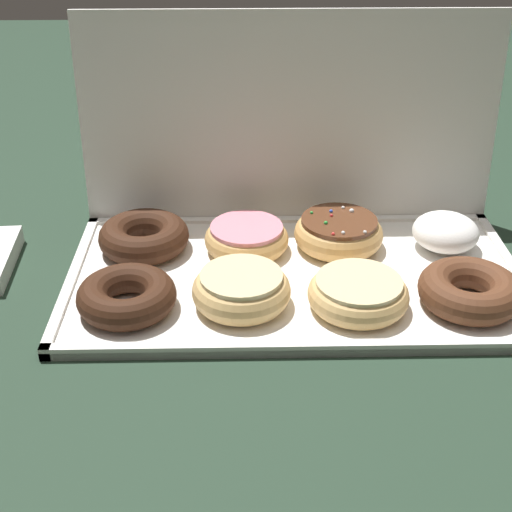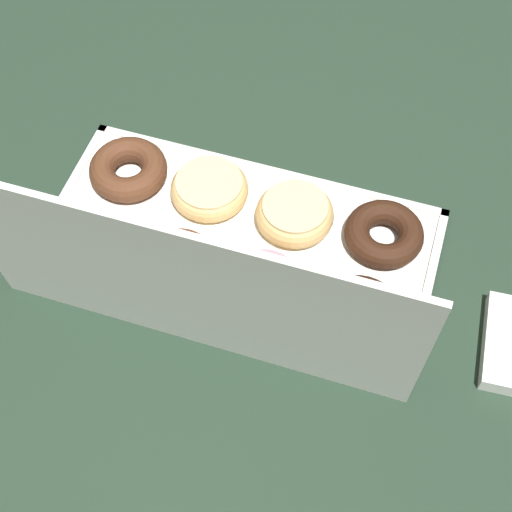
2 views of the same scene
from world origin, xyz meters
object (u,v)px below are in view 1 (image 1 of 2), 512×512
object	(u,v)px
sprinkle_donut_6	(339,232)
chocolate_cake_ring_donut_4	(144,236)
donut_box	(295,278)
pink_frosted_donut_5	(247,238)
powdered_filled_donut_7	(445,232)
chocolate_cake_ring_donut_3	(470,290)
glazed_ring_donut_2	(358,293)
glazed_ring_donut_1	(241,289)
chocolate_cake_ring_donut_0	(127,296)

from	to	relation	value
sprinkle_donut_6	chocolate_cake_ring_donut_4	bearing A→B (deg)	-179.59
donut_box	pink_frosted_donut_5	xyz separation A→B (m)	(-0.06, 0.06, 0.02)
chocolate_cake_ring_donut_4	powdered_filled_donut_7	world-z (taller)	powdered_filled_donut_7
chocolate_cake_ring_donut_3	sprinkle_donut_6	distance (m)	0.19
glazed_ring_donut_2	chocolate_cake_ring_donut_3	world-z (taller)	chocolate_cake_ring_donut_3
donut_box	glazed_ring_donut_1	distance (m)	0.09
donut_box	glazed_ring_donut_1	size ratio (longest dim) A/B	4.92
donut_box	chocolate_cake_ring_donut_4	distance (m)	0.20
donut_box	chocolate_cake_ring_donut_0	distance (m)	0.21
glazed_ring_donut_2	sprinkle_donut_6	distance (m)	0.14
chocolate_cake_ring_donut_0	sprinkle_donut_6	world-z (taller)	sprinkle_donut_6
glazed_ring_donut_1	sprinkle_donut_6	size ratio (longest dim) A/B	0.98
glazed_ring_donut_2	sprinkle_donut_6	world-z (taller)	sprinkle_donut_6
sprinkle_donut_6	donut_box	bearing A→B (deg)	-131.07
chocolate_cake_ring_donut_3	pink_frosted_donut_5	bearing A→B (deg)	152.81
glazed_ring_donut_2	powdered_filled_donut_7	xyz separation A→B (m)	(0.13, 0.13, 0.00)
glazed_ring_donut_1	pink_frosted_donut_5	world-z (taller)	glazed_ring_donut_1
chocolate_cake_ring_donut_4	chocolate_cake_ring_donut_3	bearing A→B (deg)	-19.36
sprinkle_donut_6	powdered_filled_donut_7	size ratio (longest dim) A/B	1.36
chocolate_cake_ring_donut_3	pink_frosted_donut_5	xyz separation A→B (m)	(-0.25, 0.13, -0.00)
glazed_ring_donut_1	powdered_filled_donut_7	distance (m)	0.29
pink_frosted_donut_5	glazed_ring_donut_1	bearing A→B (deg)	-93.25
donut_box	glazed_ring_donut_2	distance (m)	0.10
glazed_ring_donut_1	chocolate_cake_ring_donut_4	distance (m)	0.18
chocolate_cake_ring_donut_3	powdered_filled_donut_7	world-z (taller)	powdered_filled_donut_7
chocolate_cake_ring_donut_3	donut_box	bearing A→B (deg)	160.79
glazed_ring_donut_1	chocolate_cake_ring_donut_4	bearing A→B (deg)	133.82
chocolate_cake_ring_donut_3	chocolate_cake_ring_donut_4	bearing A→B (deg)	160.64
pink_frosted_donut_5	sprinkle_donut_6	size ratio (longest dim) A/B	0.94
sprinkle_donut_6	powdered_filled_donut_7	bearing A→B (deg)	-2.33
chocolate_cake_ring_donut_3	powdered_filled_donut_7	size ratio (longest dim) A/B	1.37
chocolate_cake_ring_donut_0	glazed_ring_donut_2	distance (m)	0.26
glazed_ring_donut_2	powdered_filled_donut_7	world-z (taller)	powdered_filled_donut_7
donut_box	chocolate_cake_ring_donut_0	world-z (taller)	chocolate_cake_ring_donut_0
chocolate_cake_ring_donut_4	pink_frosted_donut_5	bearing A→B (deg)	-2.45
chocolate_cake_ring_donut_4	chocolate_cake_ring_donut_0	bearing A→B (deg)	-91.50
donut_box	powdered_filled_donut_7	distance (m)	0.21
donut_box	chocolate_cake_ring_donut_3	world-z (taller)	chocolate_cake_ring_donut_3
chocolate_cake_ring_donut_0	pink_frosted_donut_5	bearing A→B (deg)	43.96
chocolate_cake_ring_donut_4	sprinkle_donut_6	xyz separation A→B (m)	(0.25, 0.00, 0.00)
donut_box	chocolate_cake_ring_donut_3	xyz separation A→B (m)	(0.19, -0.07, 0.02)
chocolate_cake_ring_donut_4	powdered_filled_donut_7	distance (m)	0.39
chocolate_cake_ring_donut_0	chocolate_cake_ring_donut_4	bearing A→B (deg)	88.50
glazed_ring_donut_2	pink_frosted_donut_5	distance (m)	0.18
pink_frosted_donut_5	chocolate_cake_ring_donut_0	bearing A→B (deg)	-136.04
donut_box	chocolate_cake_ring_donut_3	size ratio (longest dim) A/B	4.75
donut_box	glazed_ring_donut_2	world-z (taller)	glazed_ring_donut_2
glazed_ring_donut_2	chocolate_cake_ring_donut_0	bearing A→B (deg)	179.78
chocolate_cake_ring_donut_4	pink_frosted_donut_5	world-z (taller)	chocolate_cake_ring_donut_4
chocolate_cake_ring_donut_0	pink_frosted_donut_5	distance (m)	0.19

